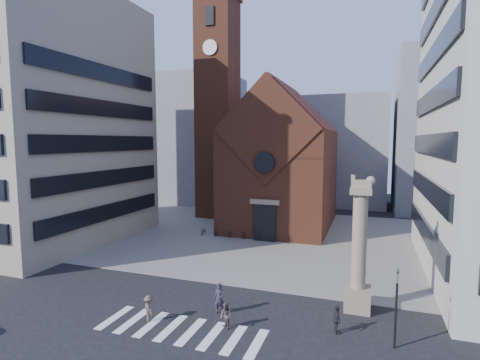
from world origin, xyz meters
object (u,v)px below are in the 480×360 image
Objects in this scene: lion_column at (359,257)px; pedestrian_0 at (219,298)px; pedestrian_1 at (226,316)px; pedestrian_2 at (337,319)px; scooter_0 at (203,231)px; traffic_light at (396,306)px.

pedestrian_0 is (-8.15, -3.37, -2.49)m from lion_column.
pedestrian_1 is at bearing -144.54° from lion_column.
scooter_0 is at bearing 21.00° from pedestrian_2.
traffic_light is 26.64m from scooter_0.
lion_column reaches higher than pedestrian_1.
pedestrian_2 is 1.04× the size of scooter_0.
pedestrian_2 is at bearing -4.41° from pedestrian_0.
scooter_0 is at bearing 140.80° from lion_column.
pedestrian_0 is at bearing 67.59° from pedestrian_2.
traffic_light is 2.21× the size of pedestrian_0.
traffic_light is at bearing 44.95° from pedestrian_1.
pedestrian_2 is at bearing -54.00° from scooter_0.
lion_column is 9.09m from pedestrian_1.
lion_column reaches higher than traffic_light.
scooter_0 is at bearing 136.83° from traffic_light.
pedestrian_2 is (6.06, 1.60, 0.05)m from pedestrian_1.
pedestrian_0 is 7.14m from pedestrian_2.
traffic_light is at bearing -50.10° from scooter_0.
pedestrian_0 reaches higher than pedestrian_2.
scooter_0 is (-16.38, 17.62, -0.35)m from pedestrian_2.
scooter_0 is (-19.38, 18.19, -1.83)m from traffic_light.
pedestrian_0 reaches higher than pedestrian_1.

